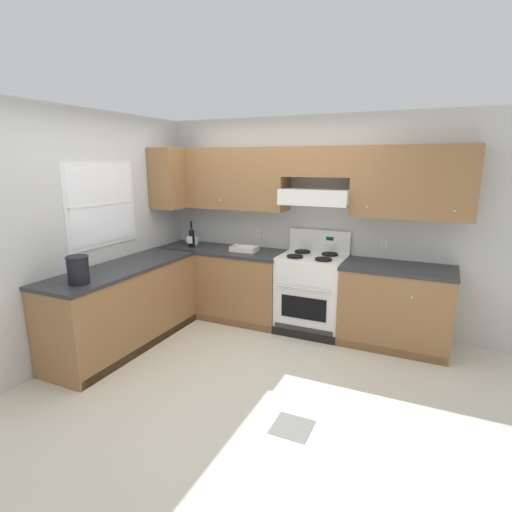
% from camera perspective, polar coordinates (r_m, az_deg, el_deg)
% --- Properties ---
extents(ground_plane, '(7.04, 7.04, 0.00)m').
position_cam_1_polar(ground_plane, '(4.22, -4.48, -15.35)').
color(ground_plane, beige).
extents(floor_accent_tile, '(0.30, 0.30, 0.01)m').
position_cam_1_polar(floor_accent_tile, '(3.41, 5.11, -22.88)').
color(floor_accent_tile, slate).
rests_on(floor_accent_tile, ground_plane).
extents(wall_back, '(4.68, 0.57, 2.55)m').
position_cam_1_polar(wall_back, '(4.99, 8.04, 6.93)').
color(wall_back, silver).
rests_on(wall_back, ground_plane).
extents(wall_left, '(0.47, 4.00, 2.55)m').
position_cam_1_polar(wall_left, '(4.90, -19.94, 4.57)').
color(wall_left, silver).
rests_on(wall_left, ground_plane).
extents(counter_back_run, '(3.60, 0.65, 0.91)m').
position_cam_1_polar(counter_back_run, '(5.00, 4.34, -5.03)').
color(counter_back_run, olive).
rests_on(counter_back_run, ground_plane).
extents(counter_left_run, '(0.63, 1.91, 0.91)m').
position_cam_1_polar(counter_left_run, '(4.71, -18.02, -6.80)').
color(counter_left_run, olive).
rests_on(counter_left_run, ground_plane).
extents(stove, '(0.76, 0.62, 1.20)m').
position_cam_1_polar(stove, '(4.91, 7.83, -5.13)').
color(stove, white).
rests_on(stove, ground_plane).
extents(wine_bottle, '(0.08, 0.08, 0.35)m').
position_cam_1_polar(wine_bottle, '(5.37, -9.06, 2.67)').
color(wine_bottle, black).
rests_on(wine_bottle, counter_back_run).
extents(bowl, '(0.33, 0.20, 0.06)m').
position_cam_1_polar(bowl, '(5.08, -1.65, 0.92)').
color(bowl, white).
rests_on(bowl, counter_back_run).
extents(bucket, '(0.21, 0.21, 0.26)m').
position_cam_1_polar(bucket, '(4.06, -23.82, -1.73)').
color(bucket, black).
rests_on(bucket, counter_left_run).
extents(paper_towel_roll, '(0.13, 0.12, 0.12)m').
position_cam_1_polar(paper_towel_roll, '(5.55, -8.98, 2.18)').
color(paper_towel_roll, white).
rests_on(paper_towel_roll, counter_back_run).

